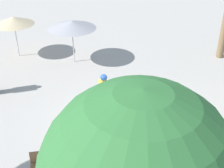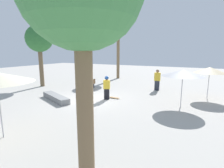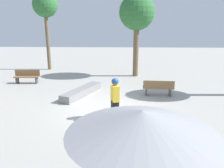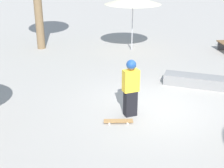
# 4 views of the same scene
# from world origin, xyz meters

# --- Properties ---
(ground_plane) EXTENTS (60.00, 60.00, 0.00)m
(ground_plane) POSITION_xyz_m (0.00, 0.00, 0.00)
(ground_plane) COLOR #ADA8A0
(skater_main) EXTENTS (0.49, 0.37, 1.67)m
(skater_main) POSITION_xyz_m (0.94, 0.45, 0.90)
(skater_main) COLOR black
(skater_main) RESTS_ON ground_plane
(skateboard) EXTENTS (0.81, 0.24, 0.07)m
(skateboard) POSITION_xyz_m (1.32, 0.89, 0.06)
(skateboard) COLOR #B7844C
(skateboard) RESTS_ON ground_plane
(concrete_ledge) EXTENTS (3.15, 1.79, 0.37)m
(concrete_ledge) POSITION_xyz_m (-2.09, -1.39, 0.19)
(concrete_ledge) COLOR gray
(concrete_ledge) RESTS_ON ground_plane
(bench_near) EXTENTS (0.55, 1.63, 0.85)m
(bench_near) POSITION_xyz_m (-2.12, 2.65, 0.43)
(bench_near) COLOR #47474C
(bench_near) RESTS_ON ground_plane
(shade_umbrella_tan) EXTENTS (2.16, 2.16, 2.26)m
(shade_umbrella_tan) POSITION_xyz_m (7.29, 3.92, 2.05)
(shade_umbrella_tan) COLOR #B7B7BC
(shade_umbrella_tan) RESTS_ON ground_plane
(shade_umbrella_grey) EXTENTS (2.49, 2.49, 2.29)m
(shade_umbrella_grey) POSITION_xyz_m (5.80, 1.02, 2.09)
(shade_umbrella_grey) COLOR #B7B7BC
(shade_umbrella_grey) RESTS_ON ground_plane
(palm_tree_center_left) EXTENTS (2.48, 2.48, 5.77)m
(palm_tree_center_left) POSITION_xyz_m (-6.93, 1.75, 4.43)
(palm_tree_center_left) COLOR brown
(palm_tree_center_left) RESTS_ON ground_plane
(palm_tree_far_back) EXTENTS (2.30, 2.30, 7.41)m
(palm_tree_far_back) POSITION_xyz_m (-2.55, 9.76, 6.06)
(palm_tree_far_back) COLOR brown
(palm_tree_far_back) RESTS_ON ground_plane
(bystander_watching) EXTENTS (0.52, 0.31, 1.83)m
(bystander_watching) POSITION_xyz_m (3.43, 5.01, 0.91)
(bystander_watching) COLOR #282D38
(bystander_watching) RESTS_ON ground_plane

